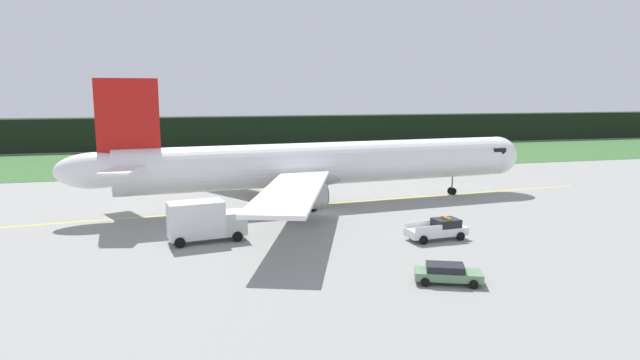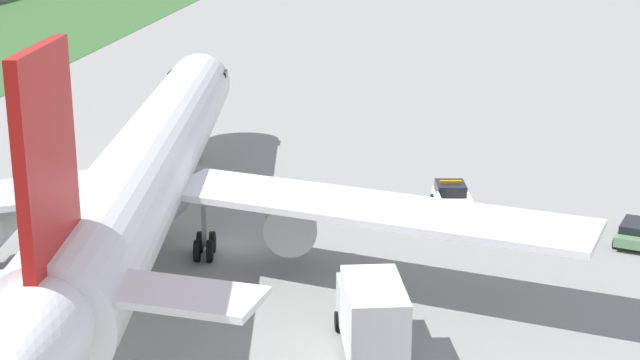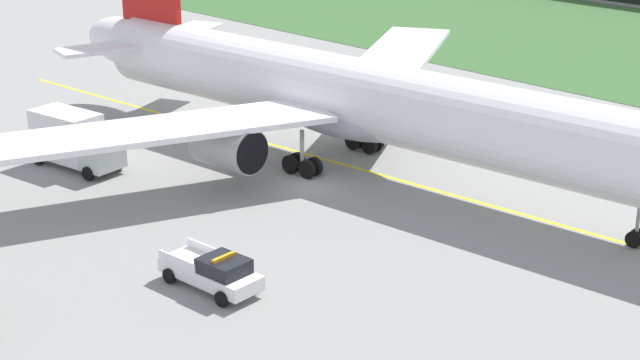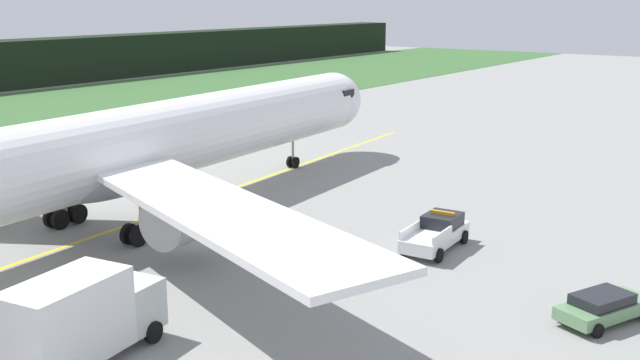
{
  "view_description": "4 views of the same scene",
  "coord_description": "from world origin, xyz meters",
  "px_view_note": "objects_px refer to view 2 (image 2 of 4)",
  "views": [
    {
      "loc": [
        -15.15,
        -54.98,
        12.73
      ],
      "look_at": [
        0.4,
        2.72,
        3.11
      ],
      "focal_mm": 30.48,
      "sensor_mm": 36.0,
      "label": 1
    },
    {
      "loc": [
        -49.77,
        -8.83,
        18.59
      ],
      "look_at": [
        5.56,
        -4.8,
        2.42
      ],
      "focal_mm": 52.84,
      "sensor_mm": 36.0,
      "label": 2
    },
    {
      "loc": [
        40.32,
        -38.79,
        20.97
      ],
      "look_at": [
        6.98,
        -5.95,
        3.71
      ],
      "focal_mm": 54.84,
      "sensor_mm": 36.0,
      "label": 3
    },
    {
      "loc": [
        -29.06,
        -30.79,
        13.44
      ],
      "look_at": [
        5.34,
        -6.25,
        3.24
      ],
      "focal_mm": 42.44,
      "sensor_mm": 36.0,
      "label": 4
    }
  ],
  "objects_px": {
    "airliner": "(151,165)",
    "ops_pickup_truck": "(452,200)",
    "catering_truck": "(372,316)",
    "staff_car": "(637,231)"
  },
  "relations": [
    {
      "from": "airliner",
      "to": "ops_pickup_truck",
      "type": "bearing_deg",
      "value": -69.69
    },
    {
      "from": "airliner",
      "to": "staff_car",
      "type": "bearing_deg",
      "value": -86.24
    },
    {
      "from": "catering_truck",
      "to": "ops_pickup_truck",
      "type": "bearing_deg",
      "value": -13.14
    },
    {
      "from": "airliner",
      "to": "staff_car",
      "type": "height_order",
      "value": "airliner"
    },
    {
      "from": "airliner",
      "to": "ops_pickup_truck",
      "type": "height_order",
      "value": "airliner"
    },
    {
      "from": "ops_pickup_truck",
      "to": "catering_truck",
      "type": "xyz_separation_m",
      "value": [
        -19.87,
        4.64,
        0.96
      ]
    },
    {
      "from": "airliner",
      "to": "catering_truck",
      "type": "height_order",
      "value": "airliner"
    },
    {
      "from": "airliner",
      "to": "catering_truck",
      "type": "distance_m",
      "value": 18.72
    },
    {
      "from": "catering_truck",
      "to": "airliner",
      "type": "bearing_deg",
      "value": 43.44
    },
    {
      "from": "airliner",
      "to": "staff_car",
      "type": "distance_m",
      "value": 27.95
    }
  ]
}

